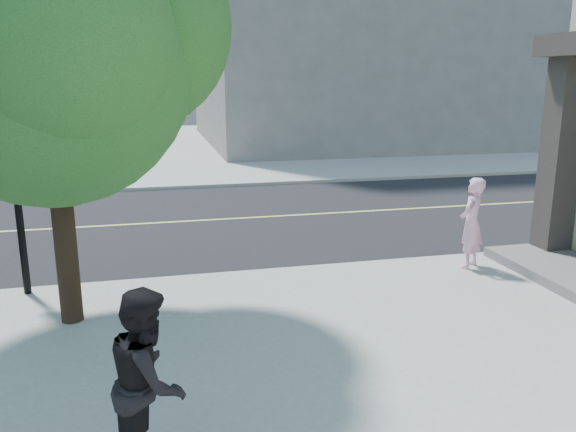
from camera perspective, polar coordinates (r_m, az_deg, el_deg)
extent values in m
plane|color=black|center=(10.87, -23.13, -7.03)|extent=(140.00, 140.00, 0.00)
cube|color=black|center=(15.12, -20.43, -1.10)|extent=(140.00, 9.00, 0.01)
cube|color=#9C9B94|center=(33.78, 6.72, 7.49)|extent=(29.00, 25.00, 0.12)
cube|color=#35302B|center=(12.37, 25.59, 5.76)|extent=(0.55, 0.55, 4.20)
cube|color=slate|center=(34.41, 7.60, 19.36)|extent=(18.00, 16.00, 14.00)
imported|color=#F2A9C6|center=(11.23, 17.87, -0.67)|extent=(0.75, 0.71, 1.73)
imported|color=black|center=(5.43, -13.75, -15.78)|extent=(0.76, 0.92, 1.76)
cylinder|color=black|center=(8.73, -21.59, -0.07)|extent=(0.32, 0.32, 3.17)
sphere|color=#2F6C27|center=(8.52, -22.87, 13.89)|extent=(3.88, 3.88, 3.88)
sphere|color=#2F6C27|center=(8.98, -15.65, 17.76)|extent=(3.00, 3.00, 3.00)
sphere|color=#2F6C27|center=(7.52, -21.49, 16.20)|extent=(2.64, 2.64, 2.64)
cylinder|color=black|center=(10.09, -25.73, 4.09)|extent=(0.12, 0.12, 4.14)
cube|color=white|center=(10.00, -25.76, 6.87)|extent=(0.54, 0.04, 0.20)
cube|color=navy|center=(10.06, -25.47, 4.09)|extent=(0.44, 0.04, 0.54)
imported|color=black|center=(9.99, -26.49, 11.35)|extent=(0.16, 0.20, 0.99)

